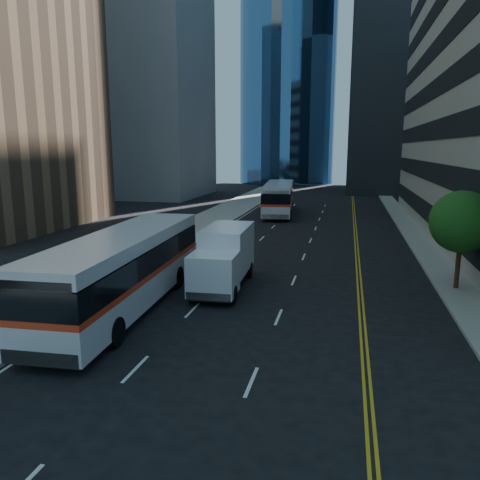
{
  "coord_description": "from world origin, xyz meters",
  "views": [
    {
      "loc": [
        3.22,
        -17.5,
        7.32
      ],
      "look_at": [
        -1.93,
        4.98,
        2.8
      ],
      "focal_mm": 35.0,
      "sensor_mm": 36.0,
      "label": 1
    }
  ],
  "objects_px": {
    "bus_front": "(124,268)",
    "bus_rear": "(279,197)",
    "street_tree": "(462,222)",
    "box_truck": "(224,257)"
  },
  "relations": [
    {
      "from": "bus_front",
      "to": "bus_rear",
      "type": "bearing_deg",
      "value": 83.16
    },
    {
      "from": "bus_rear",
      "to": "street_tree",
      "type": "bearing_deg",
      "value": -69.2
    },
    {
      "from": "street_tree",
      "to": "bus_rear",
      "type": "xyz_separation_m",
      "value": [
        -13.3,
        26.98,
        -1.74
      ]
    },
    {
      "from": "bus_front",
      "to": "bus_rear",
      "type": "relative_size",
      "value": 1.01
    },
    {
      "from": "street_tree",
      "to": "bus_rear",
      "type": "bearing_deg",
      "value": 116.25
    },
    {
      "from": "box_truck",
      "to": "bus_rear",
      "type": "bearing_deg",
      "value": 90.29
    },
    {
      "from": "bus_front",
      "to": "street_tree",
      "type": "bearing_deg",
      "value": 19.47
    },
    {
      "from": "bus_front",
      "to": "box_truck",
      "type": "distance_m",
      "value": 5.58
    },
    {
      "from": "bus_rear",
      "to": "box_truck",
      "type": "distance_m",
      "value": 29.17
    },
    {
      "from": "street_tree",
      "to": "box_truck",
      "type": "distance_m",
      "value": 12.36
    }
  ]
}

